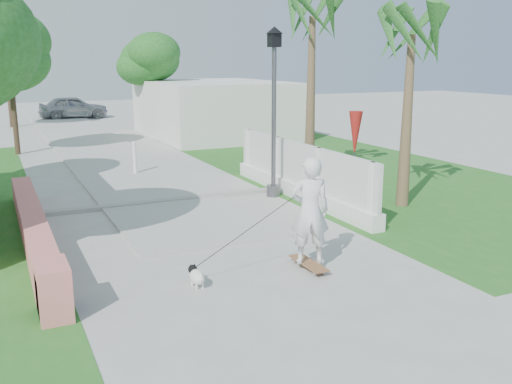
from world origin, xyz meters
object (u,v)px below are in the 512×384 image
street_lamp (274,106)px  patio_umbrella (355,135)px  bollard (135,157)px  skateboarder (289,218)px  dog (196,276)px  parked_car (73,107)px

street_lamp → patio_umbrella: street_lamp is taller
street_lamp → bollard: street_lamp is taller
skateboarder → dog: (-1.69, 0.02, -0.78)m
street_lamp → dog: size_ratio=8.64×
dog → parked_car: 29.14m
dog → parked_car: (2.03, 29.06, 0.51)m
street_lamp → parked_car: 24.07m
street_lamp → parked_car: bearing=94.7°
skateboarder → dog: skateboarder is taller
bollard → parked_car: parked_car is taller
street_lamp → dog: street_lamp is taller
street_lamp → patio_umbrella: (1.90, -1.00, -0.74)m
street_lamp → skateboarder: 5.82m
bollard → patio_umbrella: 7.25m
skateboarder → bollard: bearing=-67.5°
patio_umbrella → street_lamp: bearing=152.2°
street_lamp → bollard: size_ratio=4.07×
skateboarder → parked_car: size_ratio=0.60×
parked_car → skateboarder: bearing=179.8°
parked_car → dog: bearing=176.5°
street_lamp → dog: 6.87m
street_lamp → bollard: (-2.70, 4.50, -1.84)m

